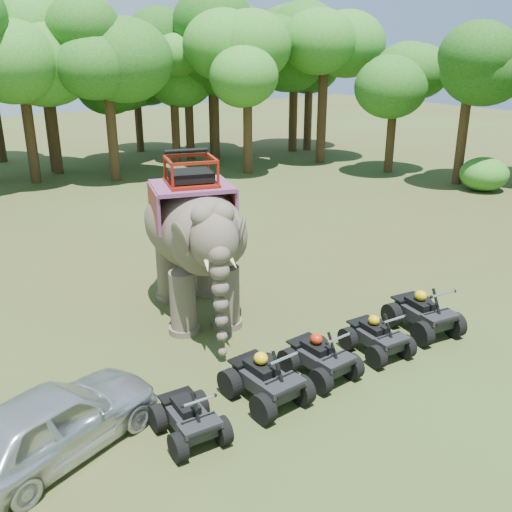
# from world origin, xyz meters

# --- Properties ---
(ground) EXTENTS (110.00, 110.00, 0.00)m
(ground) POSITION_xyz_m (0.00, 0.00, 0.00)
(ground) COLOR #47381E
(ground) RESTS_ON ground
(elephant) EXTENTS (3.96, 5.89, 4.55)m
(elephant) POSITION_xyz_m (-1.07, 2.63, 2.27)
(elephant) COLOR #4D4338
(elephant) RESTS_ON ground
(parked_car) EXTENTS (4.49, 2.90, 1.42)m
(parked_car) POSITION_xyz_m (-6.30, -1.10, 0.71)
(parked_car) COLOR silver
(parked_car) RESTS_ON ground
(atv_0) EXTENTS (1.27, 1.66, 1.16)m
(atv_0) POSITION_xyz_m (-4.03, -2.12, 0.58)
(atv_0) COLOR black
(atv_0) RESTS_ON ground
(atv_1) EXTENTS (1.37, 1.84, 1.34)m
(atv_1) POSITION_xyz_m (-2.09, -2.01, 0.67)
(atv_1) COLOR black
(atv_1) RESTS_ON ground
(atv_2) EXTENTS (1.27, 1.71, 1.24)m
(atv_2) POSITION_xyz_m (-0.47, -1.97, 0.62)
(atv_2) COLOR black
(atv_2) RESTS_ON ground
(atv_3) EXTENTS (1.31, 1.71, 1.20)m
(atv_3) POSITION_xyz_m (1.34, -2.04, 0.60)
(atv_3) COLOR black
(atv_3) RESTS_ON ground
(atv_4) EXTENTS (1.63, 2.05, 1.37)m
(atv_4) POSITION_xyz_m (3.21, -1.96, 0.69)
(atv_4) COLOR black
(atv_4) RESTS_ON ground
(tree_0) EXTENTS (6.28, 6.28, 8.97)m
(tree_0) POSITION_xyz_m (0.00, 21.98, 4.48)
(tree_0) COLOR #195114
(tree_0) RESTS_ON ground
(tree_1) EXTENTS (6.07, 6.07, 8.67)m
(tree_1) POSITION_xyz_m (3.80, 19.87, 4.34)
(tree_1) COLOR #195114
(tree_1) RESTS_ON ground
(tree_2) EXTENTS (5.31, 5.31, 7.59)m
(tree_2) POSITION_xyz_m (9.10, 22.44, 3.79)
(tree_2) COLOR #195114
(tree_2) RESTS_ON ground
(tree_3) EXTENTS (5.49, 5.49, 7.85)m
(tree_3) POSITION_xyz_m (10.96, 17.09, 3.92)
(tree_3) COLOR #195114
(tree_3) RESTS_ON ground
(tree_4) EXTENTS (6.93, 6.93, 9.90)m
(tree_4) POSITION_xyz_m (16.63, 16.98, 4.95)
(tree_4) COLOR #195114
(tree_4) RESTS_ON ground
(tree_5) EXTENTS (4.87, 4.87, 6.96)m
(tree_5) POSITION_xyz_m (17.95, 12.36, 3.48)
(tree_5) COLOR #195114
(tree_5) RESTS_ON ground
(tree_6) EXTENTS (5.14, 5.14, 7.34)m
(tree_6) POSITION_xyz_m (18.70, 8.08, 3.67)
(tree_6) COLOR #195114
(tree_6) RESTS_ON ground
(tree_31) EXTENTS (6.91, 6.91, 9.87)m
(tree_31) POSITION_xyz_m (17.85, 21.29, 4.94)
(tree_31) COLOR #195114
(tree_31) RESTS_ON ground
(tree_32) EXTENTS (5.62, 5.62, 8.02)m
(tree_32) POSITION_xyz_m (12.50, 23.36, 4.01)
(tree_32) COLOR #195114
(tree_32) RESTS_ON ground
(tree_33) EXTENTS (5.74, 5.74, 8.20)m
(tree_33) POSITION_xyz_m (1.78, 23.59, 4.10)
(tree_33) COLOR #195114
(tree_33) RESTS_ON ground
(tree_35) EXTENTS (5.78, 5.78, 8.26)m
(tree_35) POSITION_xyz_m (10.42, 22.95, 4.13)
(tree_35) COLOR #195114
(tree_35) RESTS_ON ground
(tree_38) EXTENTS (4.99, 4.99, 7.13)m
(tree_38) POSITION_xyz_m (5.43, 23.92, 3.56)
(tree_38) COLOR #195114
(tree_38) RESTS_ON ground
(tree_39) EXTENTS (6.43, 6.43, 9.19)m
(tree_39) POSITION_xyz_m (11.69, 21.83, 4.59)
(tree_39) COLOR #195114
(tree_39) RESTS_ON ground
(tree_40) EXTENTS (6.69, 6.69, 9.55)m
(tree_40) POSITION_xyz_m (1.84, 24.26, 4.78)
(tree_40) COLOR #195114
(tree_40) RESTS_ON ground
(tree_41) EXTENTS (6.17, 6.17, 8.81)m
(tree_41) POSITION_xyz_m (18.99, 21.00, 4.40)
(tree_41) COLOR #195114
(tree_41) RESTS_ON ground
(tree_43) EXTENTS (5.01, 5.01, 7.16)m
(tree_43) POSITION_xyz_m (8.96, 27.59, 3.58)
(tree_43) COLOR #195114
(tree_43) RESTS_ON ground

